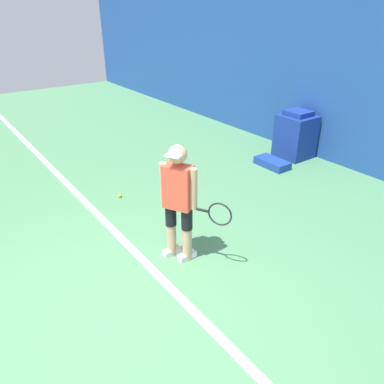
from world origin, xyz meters
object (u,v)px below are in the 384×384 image
tennis_ball (119,196)px  equipment_bag (272,163)px  tennis_player (179,199)px  covered_chair (295,135)px

tennis_ball → equipment_bag: bearing=78.9°
tennis_player → covered_chair: size_ratio=1.55×
covered_chair → equipment_bag: bearing=-80.7°
tennis_player → tennis_ball: size_ratio=22.29×
tennis_player → equipment_bag: size_ratio=2.18×
tennis_ball → equipment_bag: 3.10m
tennis_ball → covered_chair: covered_chair is taller
covered_chair → equipment_bag: (0.13, -0.77, -0.39)m
tennis_player → covered_chair: bearing=81.9°
tennis_player → covered_chair: tennis_player is taller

